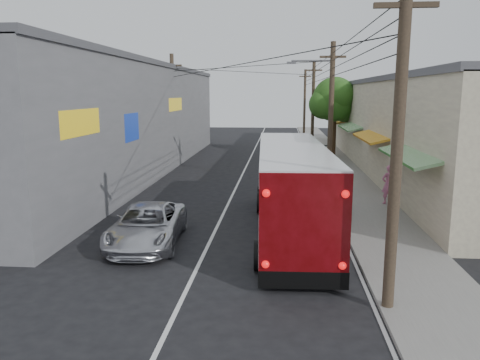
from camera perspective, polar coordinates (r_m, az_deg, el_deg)
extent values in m
plane|color=black|center=(14.33, -5.53, -11.19)|extent=(120.00, 120.00, 0.00)
cube|color=slate|center=(33.72, 11.77, 1.40)|extent=(3.00, 80.00, 0.12)
cube|color=beige|center=(36.16, 18.72, 6.36)|extent=(6.00, 40.00, 6.00)
cube|color=#4C4C51|center=(36.09, 19.02, 11.27)|extent=(6.20, 40.00, 0.30)
cube|color=#1E7A1B|center=(19.91, 20.13, 3.00)|extent=(1.39, 6.00, 0.46)
cube|color=orange|center=(27.67, 15.89, 5.19)|extent=(1.39, 6.00, 0.46)
cube|color=#1E7A1B|center=(35.53, 13.50, 6.40)|extent=(1.39, 6.00, 0.46)
cube|color=orange|center=(43.45, 11.98, 7.17)|extent=(1.39, 6.00, 0.46)
cube|color=#1E7A1B|center=(51.39, 10.92, 7.70)|extent=(1.39, 6.00, 0.46)
cube|color=slate|center=(33.01, -14.57, 7.10)|extent=(7.00, 36.00, 7.00)
cube|color=#4C4C51|center=(33.01, -14.87, 13.35)|extent=(7.20, 36.00, 0.30)
cube|color=yellow|center=(18.70, -18.95, 6.63)|extent=(0.12, 3.50, 1.00)
cube|color=#1433A5|center=(24.34, -13.16, 6.29)|extent=(0.12, 2.20, 1.40)
cube|color=yellow|center=(33.93, -7.94, 9.12)|extent=(0.12, 4.00, 0.90)
cylinder|color=#473828|center=(11.47, 18.60, 3.51)|extent=(0.28, 0.28, 8.00)
cube|color=#473828|center=(11.55, 19.58, 19.46)|extent=(1.40, 0.12, 0.12)
cylinder|color=#473828|center=(26.24, 11.01, 7.54)|extent=(0.28, 0.28, 8.00)
cube|color=#473828|center=(26.28, 11.26, 14.52)|extent=(1.40, 0.12, 0.12)
cylinder|color=#473828|center=(41.18, 8.88, 8.63)|extent=(0.28, 0.28, 8.00)
cube|color=#473828|center=(41.20, 9.01, 13.08)|extent=(1.40, 0.12, 0.12)
cylinder|color=#473828|center=(56.15, 7.88, 9.14)|extent=(0.28, 0.28, 8.00)
cube|color=#473828|center=(56.17, 7.96, 12.40)|extent=(1.40, 0.12, 0.12)
cylinder|color=#473828|center=(33.98, -8.17, 8.27)|extent=(0.28, 0.28, 8.00)
cube|color=#473828|center=(34.01, -8.31, 13.66)|extent=(1.40, 0.12, 0.12)
cylinder|color=#59595E|center=(26.18, 8.77, 14.17)|extent=(2.20, 0.10, 0.10)
cube|color=#59595E|center=(26.13, 6.29, 14.02)|extent=(0.50, 0.18, 0.12)
cylinder|color=#3F2B19|center=(39.44, 11.31, 5.56)|extent=(0.44, 0.44, 4.00)
sphere|color=#245115|center=(39.31, 11.46, 9.63)|extent=(3.60, 3.60, 3.60)
sphere|color=#245115|center=(40.04, 12.77, 8.73)|extent=(2.60, 2.60, 2.60)
sphere|color=#245115|center=(38.83, 10.17, 9.07)|extent=(2.40, 2.40, 2.40)
sphere|color=#245115|center=(38.36, 12.25, 10.18)|extent=(2.20, 2.20, 2.20)
sphere|color=#245115|center=(40.17, 10.90, 9.95)|extent=(2.00, 2.00, 2.00)
cube|color=white|center=(18.02, 6.25, -2.97)|extent=(2.84, 11.57, 1.82)
cube|color=black|center=(18.23, 6.25, 1.49)|extent=(2.78, 9.66, 0.96)
cube|color=white|center=(17.66, 6.38, 3.39)|extent=(2.84, 11.57, 0.48)
cube|color=#65080F|center=(12.26, 7.90, -5.56)|extent=(2.38, 0.17, 2.78)
cube|color=black|center=(12.75, 7.72, -11.98)|extent=(2.40, 0.19, 0.48)
sphere|color=red|center=(12.51, 3.12, -10.22)|extent=(0.21, 0.21, 0.21)
sphere|color=red|center=(12.69, 12.38, -10.16)|extent=(0.21, 0.21, 0.21)
sphere|color=red|center=(11.97, 3.21, -1.61)|extent=(0.21, 0.21, 0.21)
sphere|color=red|center=(12.15, 12.74, -1.67)|extent=(0.21, 0.21, 0.21)
cylinder|color=black|center=(14.31, 2.30, -9.13)|extent=(0.32, 0.97, 0.96)
cylinder|color=black|center=(14.49, 11.93, -9.10)|extent=(0.32, 0.97, 0.96)
cylinder|color=black|center=(20.93, 2.48, -2.76)|extent=(0.32, 0.97, 0.96)
cylinder|color=black|center=(21.05, 9.02, -2.80)|extent=(0.32, 0.97, 0.96)
cylinder|color=black|center=(22.33, 2.51, -1.91)|extent=(0.32, 0.97, 0.96)
cylinder|color=black|center=(22.45, 8.63, -1.96)|extent=(0.32, 0.97, 0.96)
imported|color=silver|center=(16.94, -11.24, -5.43)|extent=(2.63, 5.12, 1.38)
imported|color=gray|center=(31.46, 8.80, 2.30)|extent=(3.03, 6.06, 1.69)
imported|color=black|center=(34.47, 8.47, 2.70)|extent=(1.79, 3.92, 1.30)
imported|color=black|center=(42.33, 7.44, 4.33)|extent=(2.10, 4.80, 1.54)
imported|color=#D26F9B|center=(23.16, 17.64, -0.52)|extent=(0.78, 0.62, 1.85)
imported|color=#8AACC9|center=(25.72, 12.55, 0.29)|extent=(0.79, 0.68, 1.41)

